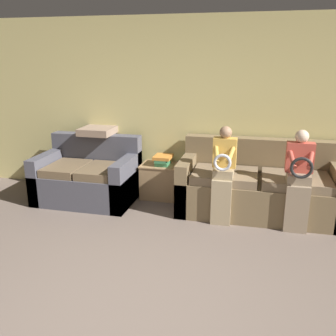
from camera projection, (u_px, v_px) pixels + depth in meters
ground_plane at (118, 334)px, 2.82m from camera, size 14.00×14.00×0.00m
wall_back at (193, 109)px, 5.34m from camera, size 7.29×0.06×2.55m
couch_main at (259, 188)px, 4.93m from camera, size 2.07×0.92×0.94m
couch_side at (89, 178)px, 5.39m from camera, size 1.36×0.93×0.90m
child_left_seated at (223, 171)px, 4.58m from camera, size 0.29×0.36×1.19m
child_right_seated at (299, 177)px, 4.38m from camera, size 0.32×0.37×1.19m
side_shelf at (163, 180)px, 5.47m from camera, size 0.62×0.43×0.50m
book_stack at (163, 160)px, 5.36m from camera, size 0.24×0.30×0.14m
throw_pillow at (98, 131)px, 5.51m from camera, size 0.47×0.47×0.10m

